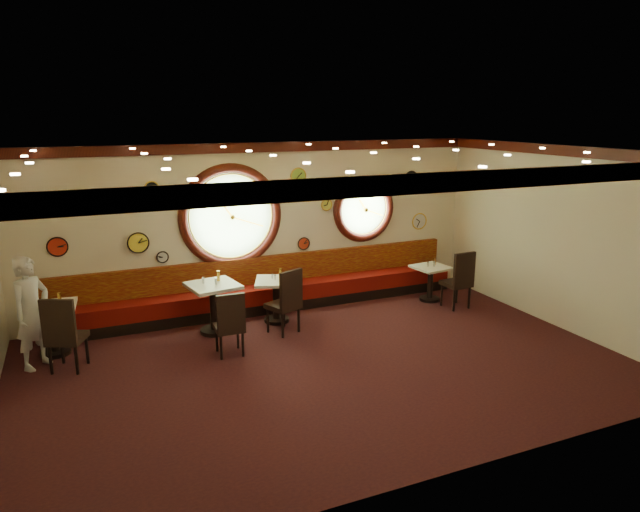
{
  "coord_description": "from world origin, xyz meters",
  "views": [
    {
      "loc": [
        -3.25,
        -7.33,
        3.74
      ],
      "look_at": [
        0.27,
        0.8,
        1.5
      ],
      "focal_mm": 32.0,
      "sensor_mm": 36.0,
      "label": 1
    }
  ],
  "objects": [
    {
      "name": "wall_clock_4",
      "position": [
        -2.3,
        2.96,
        1.5
      ],
      "size": [
        0.36,
        0.03,
        0.36
      ],
      "primitive_type": "cylinder",
      "rotation": [
        1.57,
        0.0,
        0.0
      ],
      "color": "yellow",
      "rests_on": "wall_back"
    },
    {
      "name": "condiment_b_salt",
      "position": [
        -1.37,
        2.06,
        0.94
      ],
      "size": [
        0.04,
        0.04,
        0.11
      ],
      "primitive_type": "cylinder",
      "color": "#BCBDC1",
      "rests_on": "table_b"
    },
    {
      "name": "condiment_b_pepper",
      "position": [
        -1.18,
        1.93,
        0.94
      ],
      "size": [
        0.04,
        0.04,
        0.11
      ],
      "primitive_type": "cylinder",
      "color": "#B8B9BD",
      "rests_on": "table_b"
    },
    {
      "name": "chair_c",
      "position": [
        -0.08,
        1.41,
        0.66
      ],
      "size": [
        0.64,
        0.64,
        0.72
      ],
      "rotation": [
        0.0,
        0.0,
        0.4
      ],
      "color": "black",
      "rests_on": "floor"
    },
    {
      "name": "waiter",
      "position": [
        -4.0,
        1.68,
        0.86
      ],
      "size": [
        0.73,
        0.74,
        1.72
      ],
      "primitive_type": "imported",
      "rotation": [
        0.0,
        0.0,
        0.8
      ],
      "color": "silver",
      "rests_on": "floor"
    },
    {
      "name": "condiment_c_salt",
      "position": [
        -0.09,
        2.17,
        0.84
      ],
      "size": [
        0.03,
        0.03,
        0.09
      ],
      "primitive_type": "cylinder",
      "color": "#BBBBBF",
      "rests_on": "table_c"
    },
    {
      "name": "porthole_right_frame",
      "position": [
        2.2,
        2.98,
        1.8
      ],
      "size": [
        1.38,
        0.18,
        1.38
      ],
      "primitive_type": "torus",
      "rotation": [
        1.57,
        0.0,
        0.0
      ],
      "color": "#390F0A",
      "rests_on": "wall_back"
    },
    {
      "name": "table_c",
      "position": [
        -0.05,
        2.06,
        0.5
      ],
      "size": [
        0.94,
        0.94,
        0.8
      ],
      "color": "black",
      "rests_on": "floor"
    },
    {
      "name": "condiment_a_bottle",
      "position": [
        -3.63,
        2.13,
        0.9
      ],
      "size": [
        0.06,
        0.06,
        0.18
      ],
      "primitive_type": "cylinder",
      "color": "gold",
      "rests_on": "table_a"
    },
    {
      "name": "molding_back",
      "position": [
        0.0,
        2.95,
        3.11
      ],
      "size": [
        9.0,
        0.1,
        0.18
      ],
      "primitive_type": "cube",
      "color": "#390F0A",
      "rests_on": "wall_back"
    },
    {
      "name": "wall_clock_6",
      "position": [
        0.75,
        2.96,
        2.55
      ],
      "size": [
        0.3,
        0.03,
        0.3
      ],
      "primitive_type": "cylinder",
      "rotation": [
        1.57,
        0.0,
        0.0
      ],
      "color": "#8CBD3B",
      "rests_on": "wall_back"
    },
    {
      "name": "porthole_right_glass",
      "position": [
        2.2,
        3.0,
        1.8
      ],
      "size": [
        1.1,
        0.02,
        1.1
      ],
      "primitive_type": "cylinder",
      "rotation": [
        1.57,
        0.0,
        0.0
      ],
      "color": "#92C677",
      "rests_on": "wall_back"
    },
    {
      "name": "wall_clock_0",
      "position": [
        -2.0,
        2.96,
        2.45
      ],
      "size": [
        0.24,
        0.03,
        0.24
      ],
      "primitive_type": "cylinder",
      "rotation": [
        1.57,
        0.0,
        0.0
      ],
      "color": "black",
      "rests_on": "wall_back"
    },
    {
      "name": "table_b",
      "position": [
        -1.22,
        1.97,
        0.56
      ],
      "size": [
        0.93,
        0.93,
        0.88
      ],
      "color": "black",
      "rests_on": "floor"
    },
    {
      "name": "porthole_left_ring",
      "position": [
        -0.6,
        2.95,
        1.85
      ],
      "size": [
        1.61,
        0.03,
        1.61
      ],
      "primitive_type": "torus",
      "rotation": [
        1.57,
        0.0,
        0.0
      ],
      "color": "gold",
      "rests_on": "wall_back"
    },
    {
      "name": "wall_clock_8",
      "position": [
        -1.9,
        2.96,
        1.2
      ],
      "size": [
        0.2,
        0.03,
        0.2
      ],
      "primitive_type": "cylinder",
      "rotation": [
        1.57,
        0.0,
        0.0
      ],
      "color": "silver",
      "rests_on": "wall_back"
    },
    {
      "name": "wall_clock_1",
      "position": [
        -3.2,
        2.96,
        2.35
      ],
      "size": [
        0.26,
        0.03,
        0.26
      ],
      "primitive_type": "cylinder",
      "rotation": [
        1.57,
        0.0,
        0.0
      ],
      "color": "#68AE22",
      "rests_on": "wall_back"
    },
    {
      "name": "molding_front",
      "position": [
        0.0,
        -2.95,
        3.11
      ],
      "size": [
        9.0,
        0.1,
        0.18
      ],
      "primitive_type": "cube",
      "color": "#390F0A",
      "rests_on": "wall_back"
    },
    {
      "name": "table_a",
      "position": [
        -3.77,
        2.07,
        0.51
      ],
      "size": [
        0.8,
        0.8,
        0.81
      ],
      "color": "black",
      "rests_on": "floor"
    },
    {
      "name": "wall_right",
      "position": [
        4.5,
        0.0,
        1.6
      ],
      "size": [
        0.02,
        6.0,
        3.2
      ],
      "primitive_type": "cube",
      "color": "beige",
      "rests_on": "floor"
    },
    {
      "name": "condiment_b_bottle",
      "position": [
        -1.09,
        2.12,
        0.97
      ],
      "size": [
        0.06,
        0.06,
        0.18
      ],
      "primitive_type": "cylinder",
      "color": "gold",
      "rests_on": "table_b"
    },
    {
      "name": "condiment_c_pepper",
      "position": [
        -0.07,
        2.06,
        0.84
      ],
      "size": [
        0.03,
        0.03,
        0.09
      ],
      "primitive_type": "cylinder",
      "color": "silver",
      "rests_on": "table_c"
    },
    {
      "name": "banquette_seat",
      "position": [
        0.0,
        2.72,
        0.35
      ],
      "size": [
        8.0,
        0.55,
        0.3
      ],
      "primitive_type": "cube",
      "color": "#5E0A08",
      "rests_on": "banquette_base"
    },
    {
      "name": "table_d",
      "position": [
        3.22,
        1.96,
        0.45
      ],
      "size": [
        0.73,
        0.73,
        0.72
      ],
      "color": "black",
      "rests_on": "floor"
    },
    {
      "name": "porthole_left_frame",
      "position": [
        -0.6,
        2.98,
        1.85
      ],
      "size": [
        1.98,
        0.18,
        1.98
      ],
      "primitive_type": "torus",
      "rotation": [
        1.57,
        0.0,
        0.0
      ],
      "color": "#390F0A",
      "rests_on": "wall_back"
    },
    {
      "name": "wall_clock_2",
      "position": [
        1.35,
        2.96,
        1.95
      ],
      "size": [
        0.22,
        0.03,
        0.22
      ],
      "primitive_type": "cylinder",
      "rotation": [
        1.57,
        0.0,
        0.0
      ],
      "color": "#CCCC44",
      "rests_on": "wall_back"
    },
    {
      "name": "condiment_d_salt",
      "position": [
        3.16,
        1.98,
        0.77
      ],
      "size": [
        0.04,
        0.04,
        0.1
      ],
      "primitive_type": "cylinder",
      "color": "silver",
      "rests_on": "table_d"
    },
    {
      "name": "wall_clock_7",
      "position": [
        3.55,
        2.96,
        1.45
      ],
      "size": [
        0.34,
        0.03,
        0.34
      ],
      "primitive_type": "cylinder",
      "rotation": [
        1.57,
        0.0,
        0.0
      ],
      "color": "silver",
      "rests_on": "wall_back"
    },
    {
      "name": "chair_d",
      "position": [
        3.45,
        1.31,
        0.66
      ],
      "size": [
        0.51,
        0.51,
        0.71
      ],
      "rotation": [
        0.0,
        0.0,
        0.05
      ],
      "color": "black",
      "rests_on": "floor"
    },
    {
      "name": "porthole_right_ring",
      "position": [
        2.2,
        2.95,
        1.8
      ],
      "size": [
        1.09,
        0.03,
        1.09
      ],
      "primitive_type": "torus",
      "rotation": [
        1.57,
        0.0,
        0.0
      ],
      "color": "gold",
      "rests_on": "wall_back"
    },
    {
      "name": "condiment_c_bottle",
      "position": [
        0.07,
        2.16,
        0.89
      ],
      "size": [
        0.06,
        0.06,
        0.18
      ],
      "primitive_type": "cylinder",
      "color": "gold",
      "rests_on": "table_c"
    },
    {
      "name": "condiment_d_pepper",
      "position": [
        3.28,
        1.94,
        0.78
      ],
      "size": [
        0.04,
        0.04,
        0.11
      ],
      "primitive_type": "cylinder",
      "color": "silver",
      "rests_on": "table_d"
    },
    {
      "name": "condiment_d_bottle",
      "position": [
        3.36,
        2.04,
        0.79
      ],
      "size": [
        0.05,
        0.05,
        0.14
      ],
      "primitive_type": "cylinder",
      "color": "orange",
      "rests_on": "table_d"
    },
    {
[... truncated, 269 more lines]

